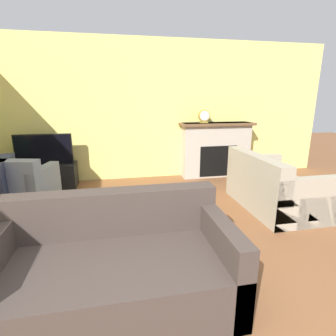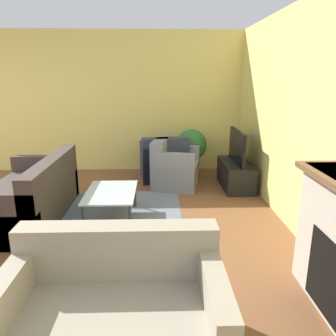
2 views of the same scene
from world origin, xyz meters
TOP-DOWN VIEW (x-y plane):
  - wall_back at (0.00, 4.41)m, footprint 8.34×0.06m
  - area_rug at (-0.24, 2.13)m, footprint 2.14×1.85m
  - fireplace at (1.79, 4.21)m, footprint 1.52×0.40m
  - tv_stand at (-1.50, 4.07)m, footprint 1.03×0.46m
  - tv at (-1.50, 4.07)m, footprint 0.97×0.06m
  - couch_sectional at (-0.29, 1.01)m, footprint 1.84×0.97m
  - couch_loveseat at (2.01, 2.45)m, footprint 0.92×1.45m
  - armchair_accent at (-1.58, 3.01)m, footprint 0.92×0.89m
  - coffee_table at (-0.24, 2.12)m, footprint 0.94×0.65m
  - mantel_clock at (1.51, 4.21)m, footprint 0.23×0.07m

SIDE VIEW (x-z plane):
  - area_rug at x=-0.24m, z-range 0.00..0.00m
  - tv_stand at x=-1.50m, z-range 0.00..0.44m
  - couch_sectional at x=-0.29m, z-range -0.12..0.70m
  - couch_loveseat at x=2.01m, z-range -0.12..0.70m
  - armchair_accent at x=-1.58m, z-range -0.10..0.72m
  - coffee_table at x=-0.24m, z-range 0.16..0.54m
  - fireplace at x=1.79m, z-range 0.03..1.14m
  - tv at x=-1.50m, z-range 0.44..0.99m
  - mantel_clock at x=1.51m, z-range 1.12..1.38m
  - wall_back at x=0.00m, z-range 0.00..2.70m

